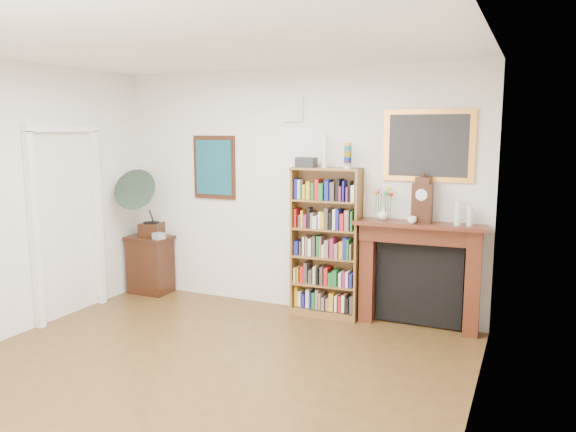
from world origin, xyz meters
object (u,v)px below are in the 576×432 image
(bookshelf, at_px, (325,234))
(side_cabinet, at_px, (151,264))
(mantel_clock, at_px, (422,201))
(bottle_left, at_px, (458,214))
(fireplace, at_px, (419,266))
(cd_stack, at_px, (159,236))
(gramophone, at_px, (143,199))
(bottle_right, at_px, (470,216))
(teacup, at_px, (412,220))
(flower_vase, at_px, (383,214))

(bookshelf, height_order, side_cabinet, bookshelf)
(side_cabinet, xyz_separation_m, mantel_clock, (3.46, 0.08, 1.01))
(bottle_left, bearing_deg, fireplace, 171.08)
(cd_stack, bearing_deg, side_cabinet, 154.72)
(gramophone, height_order, bottle_right, gramophone)
(side_cabinet, relative_size, cd_stack, 6.24)
(fireplace, xyz_separation_m, mantel_clock, (0.01, -0.04, 0.70))
(side_cabinet, height_order, fireplace, fireplace)
(fireplace, relative_size, teacup, 14.86)
(bookshelf, xyz_separation_m, side_cabinet, (-2.40, -0.06, -0.57))
(mantel_clock, xyz_separation_m, bottle_left, (0.37, -0.02, -0.11))
(cd_stack, xyz_separation_m, flower_vase, (2.82, 0.20, 0.43))
(teacup, bearing_deg, flower_vase, 161.82)
(bottle_left, height_order, bottle_right, bottle_left)
(cd_stack, bearing_deg, fireplace, 4.02)
(cd_stack, height_order, mantel_clock, mantel_clock)
(mantel_clock, bearing_deg, bottle_right, 1.33)
(cd_stack, bearing_deg, bookshelf, 4.40)
(fireplace, relative_size, bottle_right, 6.90)
(bookshelf, relative_size, bottle_right, 9.77)
(gramophone, height_order, mantel_clock, mantel_clock)
(bookshelf, distance_m, mantel_clock, 1.15)
(bookshelf, bearing_deg, cd_stack, 179.72)
(bottle_right, bearing_deg, flower_vase, 179.03)
(fireplace, bearing_deg, flower_vase, -178.70)
(mantel_clock, relative_size, flower_vase, 3.51)
(bottle_left, bearing_deg, flower_vase, 177.78)
(gramophone, bearing_deg, cd_stack, -17.17)
(cd_stack, bearing_deg, teacup, 1.58)
(teacup, xyz_separation_m, bottle_left, (0.44, 0.08, 0.08))
(gramophone, relative_size, mantel_clock, 1.85)
(flower_vase, height_order, bottle_right, bottle_right)
(bookshelf, distance_m, gramophone, 2.42)
(fireplace, distance_m, teacup, 0.53)
(teacup, bearing_deg, gramophone, -178.74)
(mantel_clock, bearing_deg, fireplace, 113.12)
(bookshelf, xyz_separation_m, cd_stack, (-2.17, -0.17, -0.16))
(mantel_clock, relative_size, bottle_right, 2.37)
(side_cabinet, relative_size, mantel_clock, 1.58)
(gramophone, distance_m, teacup, 3.38)
(bottle_right, bearing_deg, teacup, -170.37)
(flower_vase, bearing_deg, bottle_left, -2.22)
(mantel_clock, distance_m, bottle_right, 0.50)
(bookshelf, height_order, bottle_left, bookshelf)
(bottle_left, distance_m, bottle_right, 0.12)
(side_cabinet, distance_m, fireplace, 3.46)
(teacup, relative_size, bottle_left, 0.39)
(bookshelf, height_order, fireplace, bookshelf)
(side_cabinet, xyz_separation_m, teacup, (3.38, -0.02, 0.82))
(fireplace, relative_size, mantel_clock, 2.91)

